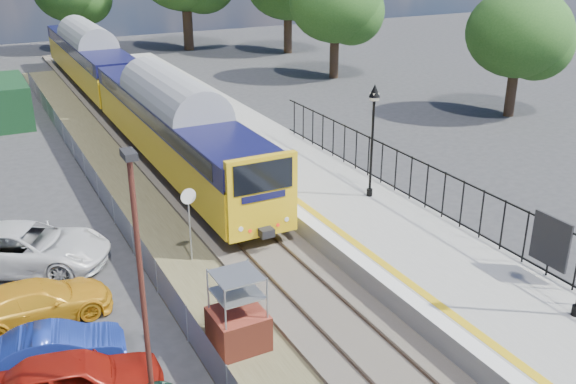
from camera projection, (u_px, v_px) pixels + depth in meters
ground at (332, 321)px, 19.28m from camera, size 120.00×120.00×0.00m
track_bed at (205, 208)px, 27.03m from camera, size 5.90×80.00×0.29m
platform at (321, 194)px, 27.49m from camera, size 5.00×70.00×0.90m
platform_edge at (278, 192)px, 26.44m from camera, size 0.90×70.00×0.01m
victorian_lamp_north at (373, 115)px, 24.86m from camera, size 0.44×0.44×4.60m
palisade_fence at (458, 201)px, 23.20m from camera, size 0.12×26.00×2.00m
wire_fence at (103, 193)px, 27.18m from camera, size 0.06×52.00×1.20m
train at (122, 82)px, 39.27m from camera, size 2.82×40.83×3.51m
brick_plinth at (238, 312)px, 17.71m from camera, size 1.48×1.48×2.34m
speed_sign at (189, 213)px, 22.08m from camera, size 0.56×0.13×2.80m
carpark_lamp at (142, 284)px, 13.57m from camera, size 0.25×0.50×6.92m
car_red at (74, 382)px, 15.57m from camera, size 4.55×2.51×1.47m
car_blue at (57, 348)px, 17.08m from camera, size 3.67×1.73×1.16m
car_yellow at (36, 303)px, 19.08m from camera, size 4.43×1.91×1.27m
car_white at (25, 248)px, 22.07m from camera, size 6.24×5.04×1.58m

